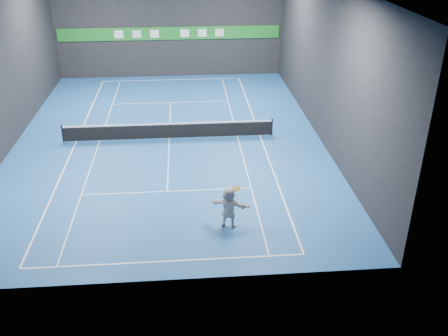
{
  "coord_description": "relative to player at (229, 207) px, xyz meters",
  "views": [
    {
      "loc": [
        1.02,
        -27.59,
        12.04
      ],
      "look_at": [
        2.71,
        -7.06,
        1.5
      ],
      "focal_mm": 40.0,
      "sensor_mm": 36.0,
      "label": 1
    }
  ],
  "objects": [
    {
      "name": "sideline_doubles_right",
      "position": [
        2.78,
        9.62,
        -0.95
      ],
      "size": [
        0.08,
        23.78,
        0.01
      ],
      "primitive_type": "cube",
      "color": "white",
      "rests_on": "ground"
    },
    {
      "name": "sideline_singles_right",
      "position": [
        1.4,
        9.62,
        -0.95
      ],
      "size": [
        0.06,
        23.78,
        0.01
      ],
      "primitive_type": "cube",
      "color": "white",
      "rests_on": "ground"
    },
    {
      "name": "baseline_near",
      "position": [
        -2.71,
        -2.27,
        -0.95
      ],
      "size": [
        10.98,
        0.08,
        0.01
      ],
      "primitive_type": "cube",
      "color": "white",
      "rests_on": "ground"
    },
    {
      "name": "tennis_racket",
      "position": [
        0.32,
        0.05,
        0.83
      ],
      "size": [
        0.43,
        0.42,
        0.58
      ],
      "color": "red",
      "rests_on": "player"
    },
    {
      "name": "sideline_doubles_left",
      "position": [
        -8.2,
        9.62,
        -0.95
      ],
      "size": [
        0.08,
        23.78,
        0.01
      ],
      "primitive_type": "cube",
      "color": "white",
      "rests_on": "ground"
    },
    {
      "name": "wall_left",
      "position": [
        -11.71,
        9.62,
        3.55
      ],
      "size": [
        0.1,
        26.0,
        9.0
      ],
      "primitive_type": "cube",
      "color": "black",
      "rests_on": "ground"
    },
    {
      "name": "service_line_near",
      "position": [
        -2.71,
        3.22,
        -0.95
      ],
      "size": [
        8.23,
        0.06,
        0.01
      ],
      "primitive_type": "cube",
      "color": "white",
      "rests_on": "ground"
    },
    {
      "name": "wall_front",
      "position": [
        -2.71,
        -3.38,
        3.55
      ],
      "size": [
        18.0,
        0.1,
        9.0
      ],
      "primitive_type": "cube",
      "color": "black",
      "rests_on": "ground"
    },
    {
      "name": "service_line_far",
      "position": [
        -2.71,
        16.02,
        -0.95
      ],
      "size": [
        8.23,
        0.06,
        0.01
      ],
      "primitive_type": "cube",
      "color": "white",
      "rests_on": "ground"
    },
    {
      "name": "player",
      "position": [
        0.0,
        0.0,
        0.0
      ],
      "size": [
        1.84,
        1.19,
        1.9
      ],
      "primitive_type": "imported",
      "rotation": [
        0.0,
        0.0,
        2.75
      ],
      "color": "silver",
      "rests_on": "ground"
    },
    {
      "name": "sideline_singles_left",
      "position": [
        -6.82,
        9.62,
        -0.95
      ],
      "size": [
        0.06,
        23.78,
        0.01
      ],
      "primitive_type": "cube",
      "color": "white",
      "rests_on": "ground"
    },
    {
      "name": "baseline_far",
      "position": [
        -2.71,
        21.51,
        -0.95
      ],
      "size": [
        10.98,
        0.08,
        0.01
      ],
      "primitive_type": "cube",
      "color": "white",
      "rests_on": "ground"
    },
    {
      "name": "ground",
      "position": [
        -2.71,
        9.62,
        -0.95
      ],
      "size": [
        26.0,
        26.0,
        0.0
      ],
      "primitive_type": "plane",
      "color": "#1B5095",
      "rests_on": "ground"
    },
    {
      "name": "sponsor_banner",
      "position": [
        -2.71,
        22.56,
        2.55
      ],
      "size": [
        17.64,
        0.11,
        1.0
      ],
      "color": "#1B7E24",
      "rests_on": "wall_back"
    },
    {
      "name": "tennis_net",
      "position": [
        -2.71,
        9.62,
        -0.41
      ],
      "size": [
        12.5,
        0.1,
        1.07
      ],
      "color": "black",
      "rests_on": "ground"
    },
    {
      "name": "wall_back",
      "position": [
        -2.71,
        22.62,
        3.55
      ],
      "size": [
        18.0,
        0.1,
        9.0
      ],
      "primitive_type": "cube",
      "color": "black",
      "rests_on": "ground"
    },
    {
      "name": "center_service_line",
      "position": [
        -2.71,
        9.62,
        -0.95
      ],
      "size": [
        0.06,
        12.8,
        0.01
      ],
      "primitive_type": "cube",
      "color": "white",
      "rests_on": "ground"
    },
    {
      "name": "tennis_ball",
      "position": [
        -0.2,
        -0.03,
        2.21
      ],
      "size": [
        0.06,
        0.06,
        0.06
      ],
      "primitive_type": "sphere",
      "color": "#D9F629",
      "rests_on": "player"
    },
    {
      "name": "wall_right",
      "position": [
        6.29,
        9.62,
        3.55
      ],
      "size": [
        0.1,
        26.0,
        9.0
      ],
      "primitive_type": "cube",
      "color": "black",
      "rests_on": "ground"
    }
  ]
}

